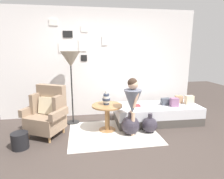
{
  "coord_description": "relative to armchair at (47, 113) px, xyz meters",
  "views": [
    {
      "loc": [
        -0.48,
        -2.79,
        1.67
      ],
      "look_at": [
        0.15,
        0.95,
        0.85
      ],
      "focal_mm": 30.61,
      "sensor_mm": 36.0,
      "label": 1
    }
  ],
  "objects": [
    {
      "name": "floor_lamp",
      "position": [
        0.47,
        0.52,
        0.96
      ],
      "size": [
        0.42,
        0.42,
        1.61
      ],
      "color": "black",
      "rests_on": "ground"
    },
    {
      "name": "armchair",
      "position": [
        0.0,
        0.0,
        0.0
      ],
      "size": [
        0.9,
        0.83,
        0.97
      ],
      "color": "tan",
      "rests_on": "ground"
    },
    {
      "name": "demijohn_far",
      "position": [
        2.01,
        -0.25,
        -0.28
      ],
      "size": [
        0.31,
        0.31,
        0.4
      ],
      "color": "#332D38",
      "rests_on": "ground"
    },
    {
      "name": "daybed",
      "position": [
        2.37,
        0.25,
        -0.24
      ],
      "size": [
        1.92,
        0.85,
        0.4
      ],
      "color": "#4C4742",
      "rests_on": "ground"
    },
    {
      "name": "gallery_wall",
      "position": [
        1.13,
        1.05,
        0.86
      ],
      "size": [
        4.8,
        0.12,
        2.6
      ],
      "color": "silver",
      "rests_on": "ground"
    },
    {
      "name": "pillow_head",
      "position": [
        3.14,
        0.23,
        0.06
      ],
      "size": [
        0.18,
        0.12,
        0.2
      ],
      "primitive_type": "cube",
      "rotation": [
        0.0,
        0.0,
        -0.0
      ],
      "color": "beige",
      "rests_on": "daybed"
    },
    {
      "name": "ground_plane",
      "position": [
        1.14,
        -0.9,
        -0.44
      ],
      "size": [
        12.0,
        12.0,
        0.0
      ],
      "primitive_type": "plane",
      "color": "#423833"
    },
    {
      "name": "side_table",
      "position": [
        1.18,
        -0.02,
        -0.04
      ],
      "size": [
        0.62,
        0.62,
        0.55
      ],
      "color": "#9E7042",
      "rests_on": "ground"
    },
    {
      "name": "book_on_daybed",
      "position": [
        1.85,
        0.28,
        -0.02
      ],
      "size": [
        0.23,
        0.17,
        0.03
      ],
      "primitive_type": "cube",
      "rotation": [
        0.0,
        0.0,
        -0.03
      ],
      "color": "#B3373D",
      "rests_on": "daybed"
    },
    {
      "name": "rug",
      "position": [
        1.28,
        -0.17,
        -0.43
      ],
      "size": [
        1.75,
        1.32,
        0.01
      ],
      "primitive_type": "cube",
      "color": "silver",
      "rests_on": "ground"
    },
    {
      "name": "pillow_extra",
      "position": [
        2.57,
        0.26,
        0.04
      ],
      "size": [
        0.21,
        0.13,
        0.15
      ],
      "primitive_type": "cube",
      "rotation": [
        0.0,
        0.0,
        0.06
      ],
      "color": "#474C56",
      "rests_on": "daybed"
    },
    {
      "name": "pillow_back",
      "position": [
        2.71,
        0.12,
        0.06
      ],
      "size": [
        0.17,
        0.12,
        0.19
      ],
      "primitive_type": "cube",
      "rotation": [
        0.0,
        0.0,
        0.02
      ],
      "color": "gray",
      "rests_on": "daybed"
    },
    {
      "name": "demijohn_near",
      "position": [
        1.6,
        -0.27,
        -0.25
      ],
      "size": [
        0.36,
        0.36,
        0.45
      ],
      "color": "#332D38",
      "rests_on": "ground"
    },
    {
      "name": "pillow_mid",
      "position": [
        2.95,
        0.36,
        0.05
      ],
      "size": [
        0.17,
        0.14,
        0.17
      ],
      "primitive_type": "cube",
      "rotation": [
        0.0,
        0.0,
        -0.12
      ],
      "color": "tan",
      "rests_on": "daybed"
    },
    {
      "name": "vase_striped",
      "position": [
        1.16,
        0.01,
        0.23
      ],
      "size": [
        0.16,
        0.16,
        0.28
      ],
      "color": "#2D384C",
      "rests_on": "side_table"
    },
    {
      "name": "person_child",
      "position": [
        1.62,
        -0.31,
        0.29
      ],
      "size": [
        0.34,
        0.34,
        1.13
      ],
      "color": "#D8AD8E",
      "rests_on": "ground"
    },
    {
      "name": "magazine_basket",
      "position": [
        -0.39,
        -0.49,
        -0.3
      ],
      "size": [
        0.28,
        0.28,
        0.28
      ],
      "primitive_type": "cylinder",
      "color": "black",
      "rests_on": "ground"
    }
  ]
}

